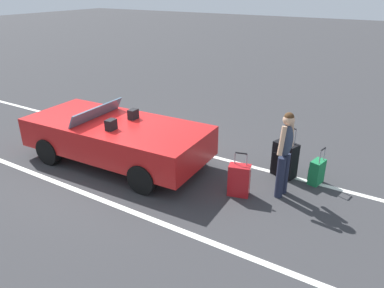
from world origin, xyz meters
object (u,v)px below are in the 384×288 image
Objects in this scene: suitcase_large_black at (285,160)px; suitcase_medium_bright at (239,180)px; convertible_car at (109,136)px; suitcase_small_carryon at (317,172)px; traveler_person at (285,150)px.

suitcase_large_black is 1.25× the size of suitcase_medium_bright.
convertible_car is at bearing -102.33° from suitcase_medium_bright.
convertible_car is 4.48m from suitcase_small_carryon.
traveler_person reaches higher than suitcase_medium_bright.
suitcase_medium_bright is at bearing -3.96° from suitcase_large_black.
traveler_person is at bearing 71.12° from suitcase_small_carryon.
suitcase_large_black is 0.67m from suitcase_small_carryon.
suitcase_medium_bright is 1.09× the size of suitcase_small_carryon.
suitcase_medium_bright is at bearing 58.17° from suitcase_small_carryon.
suitcase_large_black reaches higher than suitcase_small_carryon.
suitcase_small_carryon is at bearing 111.40° from suitcase_large_black.
suitcase_small_carryon is (-1.14, -1.21, -0.06)m from suitcase_medium_bright.
suitcase_large_black is (-3.60, -1.31, -0.22)m from convertible_car.
convertible_car is at bearing 13.73° from traveler_person.
convertible_car is at bearing -51.46° from suitcase_large_black.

